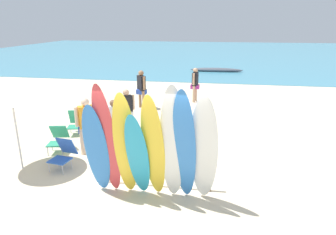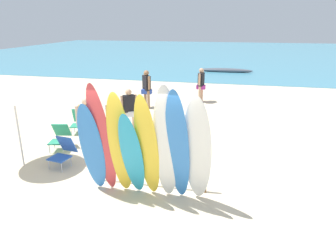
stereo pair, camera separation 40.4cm
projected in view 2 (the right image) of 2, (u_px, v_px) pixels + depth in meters
The scene contains 21 objects.
ground at pixel (205, 80), 20.27m from camera, with size 60.00×60.00×0.00m, color beige.
ocean_water at pixel (219, 53), 37.79m from camera, with size 60.00×40.00×0.02m, color teal.
surfboard_rack at pixel (149, 165), 7.06m from camera, with size 2.77×0.07×0.72m.
surfboard_blue_0 at pixel (92, 149), 6.59m from camera, with size 0.51×0.06×2.29m, color #337AD1.
surfboard_red_1 at pixel (102, 141), 6.46m from camera, with size 0.46×0.06×2.72m, color #D13D42.
surfboard_yellow_2 at pixel (120, 145), 6.42m from camera, with size 0.50×0.08×2.56m, color yellow.
surfboard_teal_3 at pixel (132, 156), 6.41m from camera, with size 0.48×0.07×2.18m, color #289EC6.
surfboard_yellow_4 at pixel (147, 148), 6.27m from camera, with size 0.47×0.07×2.58m, color yellow.
surfboard_white_5 at pixel (166, 145), 6.17m from camera, with size 0.53×0.08×2.75m, color white.
surfboard_blue_6 at pixel (178, 148), 6.12m from camera, with size 0.48×0.08×2.71m, color #337AD1.
surfboard_white_7 at pixel (197, 151), 6.11m from camera, with size 0.58×0.08×2.58m, color white.
beachgoer_by_water at pixel (129, 108), 10.48m from camera, with size 0.50×0.39×1.56m.
beachgoer_midbeach at pixel (201, 83), 14.49m from camera, with size 0.43×0.61×1.65m.
beachgoer_strolling at pixel (115, 119), 9.34m from camera, with size 0.57×0.24×1.52m.
beachgoer_photographing at pixel (147, 86), 13.44m from camera, with size 0.46×0.52×1.72m.
beachgoer_near_rack at pixel (87, 121), 8.83m from camera, with size 0.54×0.43×1.70m.
beach_chair_red at pixel (60, 136), 9.24m from camera, with size 0.63×0.83×0.79m.
beach_chair_blue at pixel (63, 151), 8.15m from camera, with size 0.60×0.77×0.81m.
beach_chair_striped at pixel (79, 120), 10.64m from camera, with size 0.64×0.75×0.83m.
beach_umbrella at pixel (12, 92), 7.65m from camera, with size 1.74×1.74×2.22m.
distant_boat at pixel (226, 70), 23.27m from camera, with size 4.06×0.61×0.32m.
Camera 2 is at (1.76, -6.15, 3.78)m, focal length 32.19 mm.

